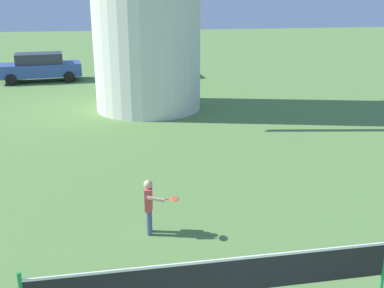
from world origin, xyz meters
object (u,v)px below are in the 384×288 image
at_px(tennis_net, 216,277).
at_px(parked_car_blue, 40,67).
at_px(player_far, 150,204).
at_px(parked_car_green, 146,63).

xyz_separation_m(tennis_net, parked_car_blue, (-5.20, 20.80, 0.12)).
height_order(player_far, parked_car_blue, parked_car_blue).
bearing_deg(parked_car_green, player_far, -94.53).
relative_size(tennis_net, parked_car_green, 1.22).
relative_size(player_far, parked_car_blue, 0.26).
bearing_deg(parked_car_blue, player_far, -76.13).
bearing_deg(tennis_net, parked_car_green, 88.03).
distance_m(tennis_net, player_far, 2.79).
relative_size(tennis_net, player_far, 4.71).
distance_m(player_far, parked_car_blue, 18.66).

